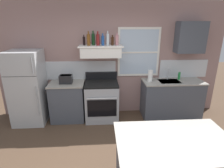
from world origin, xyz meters
TOP-DOWN VIEW (x-y plane):
  - back_wall at (0.03, 2.23)m, footprint 5.40×0.11m
  - refrigerator at (-1.90, 1.84)m, footprint 0.70×0.72m
  - counter_left_of_stove at (-1.05, 1.90)m, footprint 0.79×0.63m
  - toaster at (-1.05, 1.88)m, footprint 0.30×0.20m
  - stove_range at (-0.25, 1.86)m, footprint 0.76×0.69m
  - range_hood_shelf at (-0.25, 1.96)m, footprint 0.96×0.52m
  - bottle_balsamic_dark at (-0.62, 2.02)m, footprint 0.06×0.06m
  - bottle_amber_wine at (-0.51, 1.93)m, footprint 0.07×0.07m
  - bottle_dark_green_wine at (-0.41, 2.01)m, footprint 0.07×0.07m
  - bottle_red_label_wine at (-0.31, 1.94)m, footprint 0.07×0.07m
  - bottle_blue_liqueur at (-0.20, 1.93)m, footprint 0.07×0.07m
  - bottle_clear_tall at (-0.09, 1.97)m, footprint 0.06×0.06m
  - bottle_brown_stout at (0.01, 1.97)m, footprint 0.06×0.06m
  - bottle_rose_pink at (0.11, 1.98)m, footprint 0.07×0.07m
  - counter_right_with_sink at (1.45, 1.90)m, footprint 1.43×0.63m
  - sink_faucet at (1.35, 2.00)m, footprint 0.03×0.17m
  - paper_towel_roll at (0.89, 1.90)m, footprint 0.11×0.11m
  - dish_soap_bottle at (1.63, 2.00)m, footprint 0.06×0.06m
  - upper_cabinet_right at (1.80, 2.04)m, footprint 0.64×0.32m

SIDE VIEW (x-z plane):
  - counter_left_of_stove at x=-1.05m, z-range 0.00..0.91m
  - counter_right_with_sink at x=1.45m, z-range 0.00..0.91m
  - stove_range at x=-0.25m, z-range -0.08..1.01m
  - refrigerator at x=-1.90m, z-range 0.00..1.66m
  - dish_soap_bottle at x=1.63m, z-range 0.91..1.09m
  - toaster at x=-1.05m, z-range 0.91..1.10m
  - paper_towel_roll at x=0.89m, z-range 0.91..1.18m
  - sink_faucet at x=1.35m, z-range 0.94..1.22m
  - back_wall at x=0.03m, z-range 0.00..2.70m
  - range_hood_shelf at x=-0.25m, z-range 1.50..1.75m
  - bottle_brown_stout at x=0.01m, z-range 1.73..1.95m
  - bottle_balsamic_dark at x=-0.62m, z-range 1.73..1.95m
  - bottle_blue_liqueur at x=-0.20m, z-range 1.72..1.98m
  - bottle_rose_pink at x=0.11m, z-range 1.72..1.99m
  - bottle_red_label_wine at x=-0.31m, z-range 1.72..2.02m
  - bottle_amber_wine at x=-0.51m, z-range 1.72..2.02m
  - bottle_dark_green_wine at x=-0.41m, z-range 1.72..2.03m
  - bottle_clear_tall at x=-0.09m, z-range 1.72..2.03m
  - upper_cabinet_right at x=1.80m, z-range 1.55..2.25m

